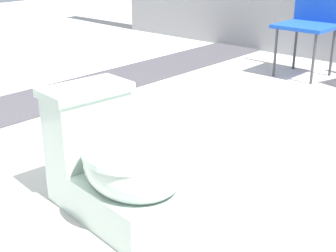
# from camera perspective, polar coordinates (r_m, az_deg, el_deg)

# --- Properties ---
(ground_plane) EXTENTS (14.00, 14.00, 0.00)m
(ground_plane) POSITION_cam_1_polar(r_m,az_deg,el_deg) (2.16, -6.72, -7.79)
(ground_plane) COLOR beige
(gravel_strip) EXTENTS (0.56, 8.00, 0.01)m
(gravel_strip) POSITION_cam_1_polar(r_m,az_deg,el_deg) (3.45, -15.67, 2.94)
(gravel_strip) COLOR #423F44
(gravel_strip) RESTS_ON ground
(toilet) EXTENTS (0.67, 0.44, 0.52)m
(toilet) POSITION_cam_1_polar(r_m,az_deg,el_deg) (1.89, -6.01, -4.75)
(toilet) COLOR #B2C6B7
(toilet) RESTS_ON ground
(folding_chair_left) EXTENTS (0.45, 0.45, 0.83)m
(folding_chair_left) POSITION_cam_1_polar(r_m,az_deg,el_deg) (4.14, 17.32, 12.98)
(folding_chair_left) COLOR #1947B2
(folding_chair_left) RESTS_ON ground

